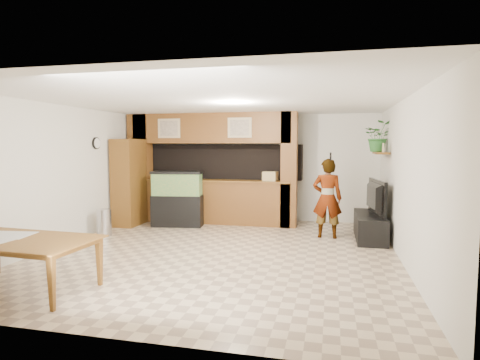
% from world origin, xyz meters
% --- Properties ---
extents(floor, '(6.50, 6.50, 0.00)m').
position_xyz_m(floor, '(0.00, 0.00, 0.00)').
color(floor, tan).
rests_on(floor, ground).
extents(ceiling, '(6.50, 6.50, 0.00)m').
position_xyz_m(ceiling, '(0.00, 0.00, 2.60)').
color(ceiling, white).
rests_on(ceiling, wall_back).
extents(wall_back, '(6.00, 0.00, 6.00)m').
position_xyz_m(wall_back, '(0.00, 3.25, 1.30)').
color(wall_back, silver).
rests_on(wall_back, floor).
extents(wall_left, '(0.00, 6.50, 6.50)m').
position_xyz_m(wall_left, '(-3.00, 0.00, 1.30)').
color(wall_left, silver).
rests_on(wall_left, floor).
extents(wall_right, '(0.00, 6.50, 6.50)m').
position_xyz_m(wall_right, '(3.00, 0.00, 1.30)').
color(wall_right, silver).
rests_on(wall_right, floor).
extents(partition, '(4.20, 0.99, 2.60)m').
position_xyz_m(partition, '(-0.95, 2.64, 1.31)').
color(partition, brown).
rests_on(partition, floor).
extents(wall_clock, '(0.05, 0.25, 0.25)m').
position_xyz_m(wall_clock, '(-2.97, 1.00, 1.90)').
color(wall_clock, black).
rests_on(wall_clock, wall_left).
extents(wall_shelf, '(0.25, 0.90, 0.04)m').
position_xyz_m(wall_shelf, '(2.85, 1.95, 1.70)').
color(wall_shelf, brown).
rests_on(wall_shelf, wall_right).
extents(pantry_cabinet, '(0.50, 0.82, 1.99)m').
position_xyz_m(pantry_cabinet, '(-2.70, 1.85, 1.00)').
color(pantry_cabinet, brown).
rests_on(pantry_cabinet, floor).
extents(trash_can, '(0.30, 0.30, 0.55)m').
position_xyz_m(trash_can, '(-2.66, 0.71, 0.27)').
color(trash_can, '#B2B2B7').
rests_on(trash_can, floor).
extents(aquarium, '(1.14, 0.43, 1.27)m').
position_xyz_m(aquarium, '(-1.55, 1.95, 0.62)').
color(aquarium, black).
rests_on(aquarium, floor).
extents(tv_stand, '(0.55, 1.50, 0.50)m').
position_xyz_m(tv_stand, '(2.65, 1.61, 0.25)').
color(tv_stand, black).
rests_on(tv_stand, floor).
extents(television, '(0.32, 1.20, 0.68)m').
position_xyz_m(television, '(2.65, 1.61, 0.84)').
color(television, black).
rests_on(television, tv_stand).
extents(photo_frame, '(0.03, 0.13, 0.18)m').
position_xyz_m(photo_frame, '(2.85, 1.60, 1.81)').
color(photo_frame, tan).
rests_on(photo_frame, wall_shelf).
extents(potted_plant, '(0.59, 0.52, 0.64)m').
position_xyz_m(potted_plant, '(2.82, 2.16, 2.04)').
color(potted_plant, '#286628').
rests_on(potted_plant, wall_shelf).
extents(person, '(0.58, 0.38, 1.59)m').
position_xyz_m(person, '(1.81, 1.55, 0.80)').
color(person, tan).
rests_on(person, floor).
extents(microphone, '(0.04, 0.10, 0.16)m').
position_xyz_m(microphone, '(1.86, 1.39, 1.64)').
color(microphone, black).
rests_on(microphone, person).
extents(dining_table, '(1.96, 1.16, 0.67)m').
position_xyz_m(dining_table, '(-1.97, -2.38, 0.33)').
color(dining_table, brown).
rests_on(dining_table, floor).
extents(newspaper_a, '(0.65, 0.50, 0.01)m').
position_xyz_m(newspaper_a, '(-2.27, -2.20, 0.67)').
color(newspaper_a, silver).
rests_on(newspaper_a, dining_table).
extents(counter_box, '(0.36, 0.27, 0.21)m').
position_xyz_m(counter_box, '(0.52, 2.45, 1.15)').
color(counter_box, tan).
rests_on(counter_box, partition).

